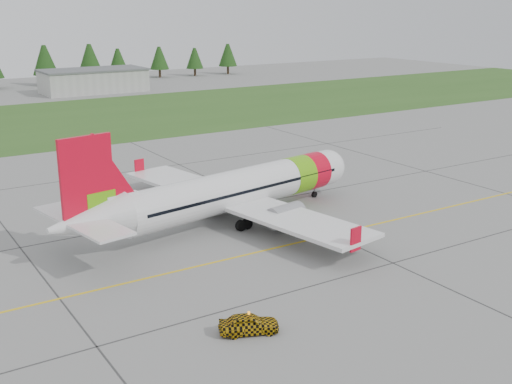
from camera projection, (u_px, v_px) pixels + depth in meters
ground at (294, 291)px, 47.36m from camera, size 320.00×320.00×0.00m
aircraft at (233, 191)px, 62.14m from camera, size 34.41×32.12×10.48m
follow_me_car at (249, 305)px, 40.79m from camera, size 1.82×1.95×3.89m
grass_strip at (24, 124)px, 113.80m from camera, size 320.00×50.00×0.03m
taxi_guideline at (238, 257)px, 53.84m from camera, size 120.00×0.25×0.02m
hangar_east at (94, 81)px, 155.11m from camera, size 24.00×12.00×5.20m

